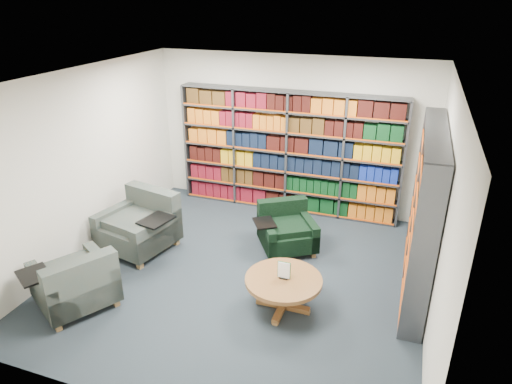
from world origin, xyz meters
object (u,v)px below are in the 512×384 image
(chair_teal_front, at_px, (77,285))
(coffee_table, at_px, (283,285))
(chair_green_right, at_px, (286,230))
(chair_teal_left, at_px, (142,226))

(chair_teal_front, height_order, coffee_table, chair_teal_front)
(chair_green_right, relative_size, chair_teal_front, 0.89)
(chair_teal_left, height_order, chair_green_right, chair_teal_left)
(chair_teal_left, xyz_separation_m, chair_green_right, (2.15, 0.74, -0.07))
(chair_green_right, distance_m, chair_teal_front, 3.16)
(coffee_table, bearing_deg, chair_teal_left, 162.87)
(chair_teal_front, xyz_separation_m, coffee_table, (2.50, 0.83, 0.04))
(chair_green_right, bearing_deg, chair_teal_front, -131.68)
(chair_green_right, bearing_deg, coffee_table, -75.24)
(chair_green_right, relative_size, coffee_table, 1.13)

